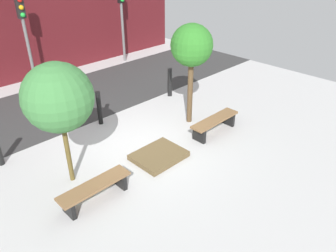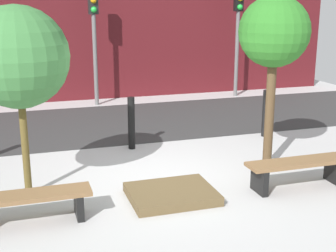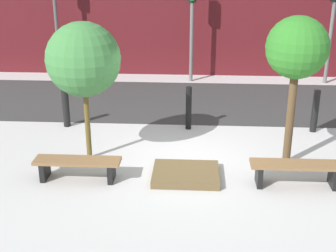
# 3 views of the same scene
# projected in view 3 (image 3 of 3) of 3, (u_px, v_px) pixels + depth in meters

# --- Properties ---
(ground_plane) EXTENTS (18.00, 18.00, 0.00)m
(ground_plane) POSITION_uv_depth(u_px,v_px,m) (187.00, 161.00, 10.11)
(ground_plane) COLOR #B6B6B6
(road_strip) EXTENTS (18.00, 4.00, 0.01)m
(road_strip) POSITION_uv_depth(u_px,v_px,m) (190.00, 101.00, 13.99)
(road_strip) COLOR #343434
(road_strip) RESTS_ON ground
(building_facade) EXTENTS (16.20, 0.50, 4.12)m
(building_facade) POSITION_uv_depth(u_px,v_px,m) (192.00, 16.00, 16.38)
(building_facade) COLOR #511419
(building_facade) RESTS_ON ground
(bench_left) EXTENTS (1.70, 0.44, 0.43)m
(bench_left) POSITION_uv_depth(u_px,v_px,m) (78.00, 165.00, 9.20)
(bench_left) COLOR black
(bench_left) RESTS_ON ground
(bench_right) EXTENTS (1.78, 0.44, 0.47)m
(bench_right) POSITION_uv_depth(u_px,v_px,m) (297.00, 169.00, 8.95)
(bench_right) COLOR black
(bench_right) RESTS_ON ground
(planter_bed) EXTENTS (1.32, 1.07, 0.14)m
(planter_bed) POSITION_uv_depth(u_px,v_px,m) (186.00, 174.00, 9.35)
(planter_bed) COLOR brown
(planter_bed) RESTS_ON ground
(tree_behind_left_bench) EXTENTS (1.53, 1.53, 2.96)m
(tree_behind_left_bench) POSITION_uv_depth(u_px,v_px,m) (83.00, 60.00, 9.48)
(tree_behind_left_bench) COLOR brown
(tree_behind_left_bench) RESTS_ON ground
(tree_behind_right_bench) EXTENTS (1.24, 1.24, 3.11)m
(tree_behind_right_bench) POSITION_uv_depth(u_px,v_px,m) (297.00, 50.00, 9.15)
(tree_behind_right_bench) COLOR #4E3A24
(tree_behind_right_bench) RESTS_ON ground
(bollard_far_left) EXTENTS (0.18, 0.18, 0.98)m
(bollard_far_left) POSITION_uv_depth(u_px,v_px,m) (66.00, 108.00, 11.89)
(bollard_far_left) COLOR black
(bollard_far_left) RESTS_ON ground
(bollard_left) EXTENTS (0.15, 0.15, 1.10)m
(bollard_left) POSITION_uv_depth(u_px,v_px,m) (189.00, 108.00, 11.70)
(bollard_left) COLOR black
(bollard_left) RESTS_ON ground
(bollard_center) EXTENTS (0.17, 0.17, 1.07)m
(bollard_center) POSITION_uv_depth(u_px,v_px,m) (315.00, 111.00, 11.53)
(bollard_center) COLOR black
(bollard_center) RESTS_ON ground
(traffic_light_west) EXTENTS (0.28, 0.27, 3.93)m
(traffic_light_west) POSITION_uv_depth(u_px,v_px,m) (54.00, 0.00, 15.41)
(traffic_light_west) COLOR #4D4D4D
(traffic_light_west) RESTS_ON ground
(traffic_light_mid_west) EXTENTS (0.28, 0.27, 3.42)m
(traffic_light_mid_west) POSITION_uv_depth(u_px,v_px,m) (192.00, 11.00, 15.27)
(traffic_light_mid_west) COLOR slate
(traffic_light_mid_west) RESTS_ON ground
(traffic_light_mid_east) EXTENTS (0.28, 0.27, 3.47)m
(traffic_light_mid_east) POSITION_uv_depth(u_px,v_px,m) (334.00, 11.00, 15.01)
(traffic_light_mid_east) COLOR slate
(traffic_light_mid_east) RESTS_ON ground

